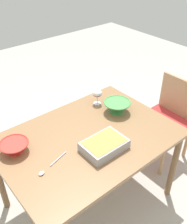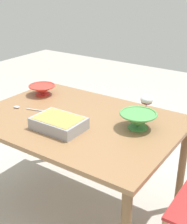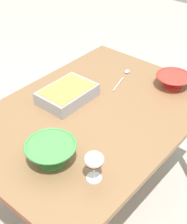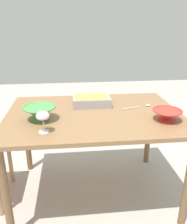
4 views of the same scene
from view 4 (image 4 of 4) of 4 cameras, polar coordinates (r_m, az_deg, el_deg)
The scene contains 7 objects.
ground_plane at distance 2.18m, azimuth 0.07°, elevation -18.85°, with size 8.00×8.00×0.00m, color #B2ADA3.
dining_table at distance 1.82m, azimuth 0.07°, elevation -2.58°, with size 1.33×0.94×0.75m.
wine_glass at distance 1.47m, azimuth -12.31°, elevation -1.29°, with size 0.08×0.08×0.14m.
casserole_dish at distance 1.95m, azimuth -0.40°, elevation 2.88°, with size 0.31×0.22×0.07m.
mixing_bowl at distance 1.72m, azimuth 17.54°, elevation -0.56°, with size 0.21×0.21×0.08m.
small_bowl at distance 1.69m, azimuth -13.03°, elevation -0.12°, with size 0.23×0.23×0.10m.
serving_spoon at distance 1.95m, azimuth 11.75°, elevation 1.37°, with size 0.26×0.09×0.01m.
Camera 4 is at (0.18, 1.66, 1.40)m, focal length 37.37 mm.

